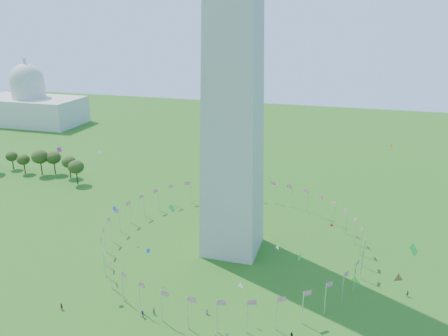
{
  "coord_description": "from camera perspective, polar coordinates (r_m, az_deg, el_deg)",
  "views": [
    {
      "loc": [
        32.07,
        -69.94,
        70.01
      ],
      "look_at": [
        1.58,
        35.0,
        32.3
      ],
      "focal_mm": 35.0,
      "sensor_mm": 36.0,
      "label": 1
    }
  ],
  "objects": [
    {
      "name": "flag_ring",
      "position": [
        140.37,
        1.1,
        -8.78
      ],
      "size": [
        80.24,
        80.24,
        9.0
      ],
      "color": "silver",
      "rests_on": "ground"
    },
    {
      "name": "capitol_building",
      "position": [
        331.13,
        -24.19,
        9.24
      ],
      "size": [
        70.0,
        35.0,
        46.0
      ],
      "primitive_type": null,
      "color": "beige",
      "rests_on": "ground"
    },
    {
      "name": "kites_aloft",
      "position": [
        108.66,
        6.09,
        -10.35
      ],
      "size": [
        107.51,
        76.18,
        33.67
      ],
      "color": "white",
      "rests_on": "ground"
    },
    {
      "name": "tree_line_west",
      "position": [
        221.38,
        -23.5,
        0.48
      ],
      "size": [
        55.94,
        15.68,
        12.75
      ],
      "color": "#3A521B",
      "rests_on": "ground"
    }
  ]
}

